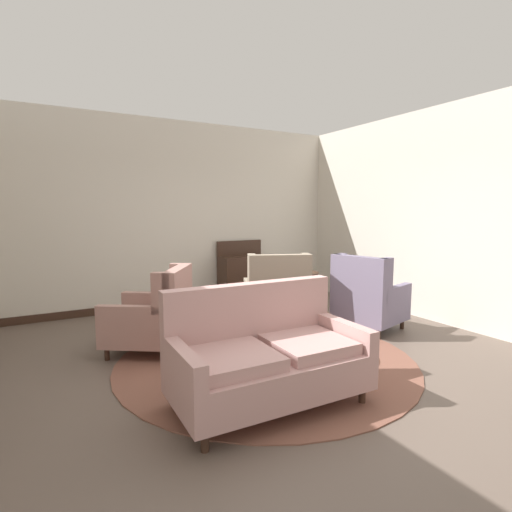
# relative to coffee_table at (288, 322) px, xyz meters

# --- Properties ---
(ground) EXTENTS (9.18, 9.18, 0.00)m
(ground) POSITION_rel_coffee_table_xyz_m (-0.24, -0.21, -0.42)
(ground) COLOR brown
(wall_back) EXTENTS (6.20, 0.08, 3.15)m
(wall_back) POSITION_rel_coffee_table_xyz_m (-0.24, 3.07, 1.15)
(wall_back) COLOR silver
(wall_back) RESTS_ON ground
(wall_right) EXTENTS (0.08, 4.59, 3.15)m
(wall_right) POSITION_rel_coffee_table_xyz_m (2.79, 0.77, 1.15)
(wall_right) COLOR silver
(wall_right) RESTS_ON ground
(baseboard_back) EXTENTS (6.04, 0.03, 0.12)m
(baseboard_back) POSITION_rel_coffee_table_xyz_m (-0.24, 3.01, -0.36)
(baseboard_back) COLOR #382319
(baseboard_back) RESTS_ON ground
(area_rug) EXTENTS (3.26, 3.26, 0.01)m
(area_rug) POSITION_rel_coffee_table_xyz_m (-0.24, 0.09, -0.42)
(area_rug) COLOR brown
(area_rug) RESTS_ON ground
(coffee_table) EXTENTS (0.98, 0.98, 0.50)m
(coffee_table) POSITION_rel_coffee_table_xyz_m (0.00, 0.00, 0.00)
(coffee_table) COLOR #382319
(coffee_table) RESTS_ON ground
(porcelain_vase) EXTENTS (0.19, 0.19, 0.37)m
(porcelain_vase) POSITION_rel_coffee_table_xyz_m (-0.04, 0.03, 0.23)
(porcelain_vase) COLOR #384C93
(porcelain_vase) RESTS_ON coffee_table
(settee) EXTENTS (1.65, 0.87, 1.00)m
(settee) POSITION_rel_coffee_table_xyz_m (-0.74, -0.77, -0.01)
(settee) COLOR tan
(settee) RESTS_ON ground
(armchair_far_left) EXTENTS (0.99, 0.97, 1.05)m
(armchair_far_left) POSITION_rel_coffee_table_xyz_m (1.55, 0.35, 0.02)
(armchair_far_left) COLOR slate
(armchair_far_left) RESTS_ON ground
(armchair_beside_settee) EXTENTS (1.18, 1.16, 1.00)m
(armchair_beside_settee) POSITION_rel_coffee_table_xyz_m (-1.22, 0.97, -0.00)
(armchair_beside_settee) COLOR tan
(armchair_beside_settee) RESTS_ON ground
(armchair_foreground_right) EXTENTS (1.12, 1.16, 1.08)m
(armchair_foreground_right) POSITION_rel_coffee_table_xyz_m (0.51, 1.05, 0.02)
(armchair_foreground_right) COLOR gray
(armchair_foreground_right) RESTS_ON ground
(side_table) EXTENTS (0.57, 0.57, 0.74)m
(side_table) POSITION_rel_coffee_table_xyz_m (1.00, 1.19, 0.03)
(side_table) COLOR #382319
(side_table) RESTS_ON ground
(sideboard) EXTENTS (0.90, 0.44, 1.09)m
(sideboard) POSITION_rel_coffee_table_xyz_m (0.90, 2.77, 0.05)
(sideboard) COLOR #382319
(sideboard) RESTS_ON ground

